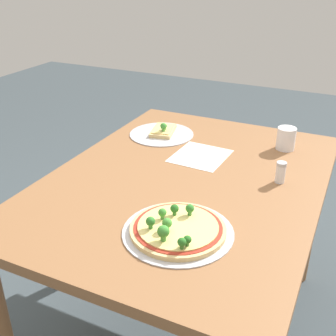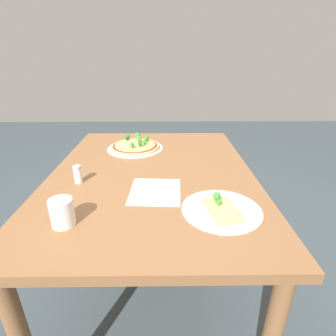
# 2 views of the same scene
# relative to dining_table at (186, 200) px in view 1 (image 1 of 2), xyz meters

# --- Properties ---
(ground_plane) EXTENTS (8.00, 8.00, 0.00)m
(ground_plane) POSITION_rel_dining_table_xyz_m (0.00, 0.00, -0.67)
(ground_plane) COLOR #3D474C
(dining_table) EXTENTS (1.25, 0.93, 0.76)m
(dining_table) POSITION_rel_dining_table_xyz_m (0.00, 0.00, 0.00)
(dining_table) COLOR brown
(dining_table) RESTS_ON ground_plane
(pizza_tray_whole) EXTENTS (0.32, 0.32, 0.07)m
(pizza_tray_whole) POSITION_rel_dining_table_xyz_m (0.32, 0.11, 0.11)
(pizza_tray_whole) COLOR #B7B7BC
(pizza_tray_whole) RESTS_ON dining_table
(pizza_tray_slice) EXTENTS (0.28, 0.28, 0.06)m
(pizza_tray_slice) POSITION_rel_dining_table_xyz_m (-0.34, -0.26, 0.10)
(pizza_tray_slice) COLOR #B7B7BC
(pizza_tray_slice) RESTS_ON dining_table
(drinking_cup) EXTENTS (0.08, 0.08, 0.09)m
(drinking_cup) POSITION_rel_dining_table_xyz_m (-0.41, 0.27, 0.14)
(drinking_cup) COLOR white
(drinking_cup) RESTS_ON dining_table
(condiment_shaker) EXTENTS (0.04, 0.04, 0.08)m
(condiment_shaker) POSITION_rel_dining_table_xyz_m (-0.11, 0.31, 0.13)
(condiment_shaker) COLOR silver
(condiment_shaker) RESTS_ON dining_table
(paper_menu) EXTENTS (0.23, 0.21, 0.00)m
(paper_menu) POSITION_rel_dining_table_xyz_m (-0.19, -0.02, 0.09)
(paper_menu) COLOR white
(paper_menu) RESTS_ON dining_table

